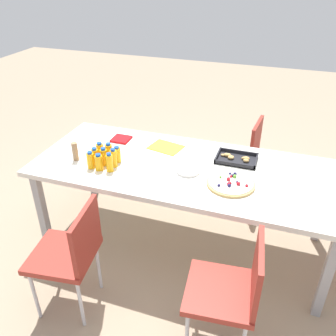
{
  "coord_description": "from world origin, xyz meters",
  "views": [
    {
      "loc": [
        0.63,
        -2.26,
        2.13
      ],
      "look_at": [
        -0.1,
        -0.1,
        0.77
      ],
      "focal_mm": 38.28,
      "sensor_mm": 36.0,
      "label": 1
    }
  ],
  "objects_px": {
    "party_table": "(185,173)",
    "juice_bottle_7": "(109,152)",
    "chair_near_left": "(72,251)",
    "chair_far_right": "(266,157)",
    "fruit_pizza": "(231,183)",
    "juice_bottle_1": "(99,162)",
    "juice_bottle_6": "(100,151)",
    "paper_folder": "(166,147)",
    "juice_bottle_2": "(110,163)",
    "juice_bottle_4": "(104,157)",
    "juice_bottle_8": "(117,155)",
    "juice_bottle_5": "(113,158)",
    "cardboard_tube": "(75,151)",
    "snack_tray": "(236,159)",
    "juice_bottle_0": "(91,160)",
    "chair_near_right": "(233,288)",
    "plate_stack": "(188,171)",
    "juice_bottle_3": "(95,156)",
    "napkin_stack": "(121,139)"
  },
  "relations": [
    {
      "from": "juice_bottle_2",
      "to": "juice_bottle_5",
      "type": "xyz_separation_m",
      "value": [
        -0.0,
        0.07,
        0.0
      ]
    },
    {
      "from": "juice_bottle_5",
      "to": "juice_bottle_1",
      "type": "bearing_deg",
      "value": -136.29
    },
    {
      "from": "chair_far_right",
      "to": "juice_bottle_2",
      "type": "bearing_deg",
      "value": -39.87
    },
    {
      "from": "chair_far_right",
      "to": "chair_near_left",
      "type": "relative_size",
      "value": 1.0
    },
    {
      "from": "juice_bottle_0",
      "to": "fruit_pizza",
      "type": "relative_size",
      "value": 0.41
    },
    {
      "from": "chair_near_right",
      "to": "cardboard_tube",
      "type": "distance_m",
      "value": 1.54
    },
    {
      "from": "juice_bottle_7",
      "to": "fruit_pizza",
      "type": "bearing_deg",
      "value": -2.75
    },
    {
      "from": "party_table",
      "to": "juice_bottle_4",
      "type": "height_order",
      "value": "juice_bottle_4"
    },
    {
      "from": "chair_near_left",
      "to": "juice_bottle_1",
      "type": "relative_size",
      "value": 6.31
    },
    {
      "from": "juice_bottle_4",
      "to": "juice_bottle_0",
      "type": "bearing_deg",
      "value": -133.97
    },
    {
      "from": "juice_bottle_3",
      "to": "juice_bottle_8",
      "type": "bearing_deg",
      "value": 26.61
    },
    {
      "from": "juice_bottle_7",
      "to": "napkin_stack",
      "type": "distance_m",
      "value": 0.36
    },
    {
      "from": "plate_stack",
      "to": "juice_bottle_7",
      "type": "bearing_deg",
      "value": -178.02
    },
    {
      "from": "party_table",
      "to": "juice_bottle_7",
      "type": "distance_m",
      "value": 0.61
    },
    {
      "from": "snack_tray",
      "to": "juice_bottle_0",
      "type": "bearing_deg",
      "value": -155.26
    },
    {
      "from": "fruit_pizza",
      "to": "chair_near_left",
      "type": "bearing_deg",
      "value": -140.93
    },
    {
      "from": "party_table",
      "to": "juice_bottle_1",
      "type": "bearing_deg",
      "value": -156.86
    },
    {
      "from": "party_table",
      "to": "snack_tray",
      "type": "bearing_deg",
      "value": 31.87
    },
    {
      "from": "juice_bottle_1",
      "to": "fruit_pizza",
      "type": "relative_size",
      "value": 0.39
    },
    {
      "from": "juice_bottle_3",
      "to": "juice_bottle_6",
      "type": "bearing_deg",
      "value": 89.16
    },
    {
      "from": "juice_bottle_4",
      "to": "juice_bottle_8",
      "type": "distance_m",
      "value": 0.1
    },
    {
      "from": "chair_near_right",
      "to": "juice_bottle_3",
      "type": "distance_m",
      "value": 1.39
    },
    {
      "from": "chair_near_right",
      "to": "chair_near_left",
      "type": "relative_size",
      "value": 1.0
    },
    {
      "from": "chair_far_right",
      "to": "juice_bottle_2",
      "type": "distance_m",
      "value": 1.54
    },
    {
      "from": "chair_near_left",
      "to": "juice_bottle_2",
      "type": "distance_m",
      "value": 0.69
    },
    {
      "from": "chair_far_right",
      "to": "paper_folder",
      "type": "height_order",
      "value": "chair_far_right"
    },
    {
      "from": "juice_bottle_1",
      "to": "juice_bottle_0",
      "type": "bearing_deg",
      "value": 176.71
    },
    {
      "from": "party_table",
      "to": "cardboard_tube",
      "type": "xyz_separation_m",
      "value": [
        -0.84,
        -0.18,
        0.13
      ]
    },
    {
      "from": "juice_bottle_6",
      "to": "snack_tray",
      "type": "height_order",
      "value": "juice_bottle_6"
    },
    {
      "from": "juice_bottle_1",
      "to": "juice_bottle_3",
      "type": "bearing_deg",
      "value": 134.53
    },
    {
      "from": "juice_bottle_6",
      "to": "snack_tray",
      "type": "distance_m",
      "value": 1.07
    },
    {
      "from": "chair_far_right",
      "to": "juice_bottle_3",
      "type": "relative_size",
      "value": 6.32
    },
    {
      "from": "cardboard_tube",
      "to": "juice_bottle_1",
      "type": "bearing_deg",
      "value": -16.7
    },
    {
      "from": "juice_bottle_1",
      "to": "juice_bottle_7",
      "type": "relative_size",
      "value": 0.91
    },
    {
      "from": "chair_near_left",
      "to": "juice_bottle_6",
      "type": "relative_size",
      "value": 6.01
    },
    {
      "from": "chair_near_right",
      "to": "plate_stack",
      "type": "relative_size",
      "value": 4.74
    },
    {
      "from": "juice_bottle_5",
      "to": "juice_bottle_7",
      "type": "distance_m",
      "value": 0.11
    },
    {
      "from": "juice_bottle_3",
      "to": "juice_bottle_5",
      "type": "relative_size",
      "value": 0.88
    },
    {
      "from": "juice_bottle_7",
      "to": "plate_stack",
      "type": "relative_size",
      "value": 0.83
    },
    {
      "from": "chair_near_left",
      "to": "party_table",
      "type": "bearing_deg",
      "value": -37.85
    },
    {
      "from": "juice_bottle_7",
      "to": "juice_bottle_8",
      "type": "height_order",
      "value": "juice_bottle_7"
    },
    {
      "from": "juice_bottle_4",
      "to": "fruit_pizza",
      "type": "distance_m",
      "value": 0.97
    },
    {
      "from": "juice_bottle_7",
      "to": "juice_bottle_5",
      "type": "bearing_deg",
      "value": -45.05
    },
    {
      "from": "juice_bottle_0",
      "to": "juice_bottle_2",
      "type": "bearing_deg",
      "value": 2.1
    },
    {
      "from": "juice_bottle_5",
      "to": "chair_near_left",
      "type": "bearing_deg",
      "value": -89.14
    },
    {
      "from": "chair_near_left",
      "to": "juice_bottle_2",
      "type": "relative_size",
      "value": 5.62
    },
    {
      "from": "juice_bottle_1",
      "to": "cardboard_tube",
      "type": "height_order",
      "value": "cardboard_tube"
    },
    {
      "from": "juice_bottle_0",
      "to": "juice_bottle_4",
      "type": "height_order",
      "value": "juice_bottle_4"
    },
    {
      "from": "chair_far_right",
      "to": "paper_folder",
      "type": "bearing_deg",
      "value": -48.94
    },
    {
      "from": "paper_folder",
      "to": "juice_bottle_3",
      "type": "bearing_deg",
      "value": -135.47
    }
  ]
}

